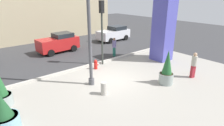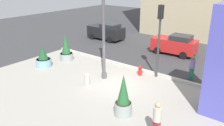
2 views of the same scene
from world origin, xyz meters
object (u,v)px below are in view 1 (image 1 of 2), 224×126
at_px(fire_hydrant, 96,65).
at_px(pedestrian_crossing, 194,64).
at_px(car_curb_west, 114,33).
at_px(traffic_light_far_side, 102,23).
at_px(car_curb_east, 59,43).
at_px(lamp_post, 89,25).
at_px(potted_plant_curbside, 4,115).
at_px(concrete_bollard, 104,88).
at_px(potted_plant_by_pillar, 167,70).
at_px(art_pillar_blue, 164,28).
at_px(pedestrian_on_sidewalk, 114,46).

bearing_deg(fire_hydrant, pedestrian_crossing, -52.48).
relative_size(car_curb_west, pedestrian_crossing, 2.31).
bearing_deg(traffic_light_far_side, car_curb_east, 101.93).
height_order(lamp_post, car_curb_west, lamp_post).
distance_m(potted_plant_curbside, concrete_bollard, 5.02).
bearing_deg(potted_plant_curbside, potted_plant_by_pillar, -11.08).
xyz_separation_m(art_pillar_blue, pedestrian_on_sidewalk, (-2.57, 3.29, -1.82)).
bearing_deg(potted_plant_curbside, concrete_bollard, -3.74).
height_order(lamp_post, pedestrian_crossing, lamp_post).
relative_size(traffic_light_far_side, car_curb_west, 1.21).
distance_m(art_pillar_blue, car_curb_west, 8.52).
bearing_deg(pedestrian_crossing, potted_plant_by_pillar, 164.88).
height_order(concrete_bollard, pedestrian_on_sidewalk, pedestrian_on_sidewalk).
xyz_separation_m(concrete_bollard, pedestrian_on_sidewalk, (4.99, 5.01, 0.58)).
relative_size(car_curb_west, pedestrian_on_sidewalk, 2.40).
height_order(potted_plant_curbside, pedestrian_on_sidewalk, pedestrian_on_sidewalk).
xyz_separation_m(lamp_post, traffic_light_far_side, (2.73, 2.48, -0.43)).
bearing_deg(lamp_post, potted_plant_curbside, -166.88).
height_order(concrete_bollard, car_curb_west, car_curb_west).
height_order(art_pillar_blue, pedestrian_crossing, art_pillar_blue).
bearing_deg(fire_hydrant, car_curb_west, 41.68).
distance_m(lamp_post, fire_hydrant, 4.27).
distance_m(lamp_post, potted_plant_curbside, 6.13).
distance_m(potted_plant_by_pillar, fire_hydrant, 5.33).
bearing_deg(concrete_bollard, pedestrian_on_sidewalk, 45.11).
distance_m(art_pillar_blue, pedestrian_crossing, 4.39).
relative_size(lamp_post, art_pillar_blue, 1.39).
xyz_separation_m(pedestrian_crossing, pedestrian_on_sidewalk, (-1.08, 7.02, -0.04)).
relative_size(traffic_light_far_side, car_curb_east, 1.26).
bearing_deg(car_curb_east, car_curb_west, 2.44).
height_order(fire_hydrant, pedestrian_on_sidewalk, pedestrian_on_sidewalk).
relative_size(concrete_bollard, pedestrian_on_sidewalk, 0.44).
relative_size(art_pillar_blue, pedestrian_crossing, 3.12).
relative_size(lamp_post, fire_hydrant, 10.27).
bearing_deg(art_pillar_blue, car_curb_east, 126.64).
bearing_deg(car_curb_east, pedestrian_on_sidewalk, -54.38).
relative_size(potted_plant_curbside, potted_plant_by_pillar, 0.75).
relative_size(fire_hydrant, concrete_bollard, 1.00).
bearing_deg(car_curb_east, concrete_bollard, -100.20).
relative_size(potted_plant_by_pillar, pedestrian_on_sidewalk, 1.31).
bearing_deg(pedestrian_crossing, concrete_bollard, 161.74).
xyz_separation_m(traffic_light_far_side, car_curb_west, (6.16, 5.88, -2.48)).
bearing_deg(fire_hydrant, lamp_post, -130.93).
bearing_deg(car_curb_west, fire_hydrant, -138.32).
height_order(potted_plant_curbside, car_curb_west, car_curb_west).
relative_size(fire_hydrant, car_curb_east, 0.19).
relative_size(fire_hydrant, pedestrian_crossing, 0.42).
height_order(potted_plant_by_pillar, car_curb_east, potted_plant_by_pillar).
height_order(art_pillar_blue, concrete_bollard, art_pillar_blue).
relative_size(potted_plant_curbside, pedestrian_crossing, 0.95).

